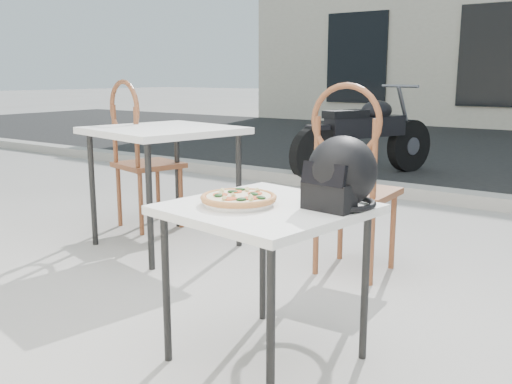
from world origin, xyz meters
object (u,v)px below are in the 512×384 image
Objects in this scene: plate at (239,203)px; pizza at (239,197)px; cafe_table_side at (164,138)px; motorcycle at (366,137)px; cafe_chair_main at (352,171)px; cafe_chair_side at (138,147)px; helmet at (341,176)px; cafe_table_main at (266,220)px.

plate is 0.90× the size of pizza.
cafe_table_side is 3.36m from motorcycle.
pizza is 1.22m from cafe_chair_main.
plate is at bearing 91.78° from cafe_chair_main.
cafe_chair_side is (-1.90, 1.24, -0.04)m from plate.
helmet reaches higher than plate.
helmet is 0.28× the size of cafe_chair_main.
motorcycle reaches higher than helmet.
cafe_table_side reaches higher than pizza.
plate is at bearing -51.17° from motorcycle.
cafe_table_side is at bearing 170.60° from cafe_chair_side.
cafe_table_main is at bearing -49.83° from motorcycle.
cafe_table_side is (-1.41, 1.02, 0.06)m from pizza.
helmet is 0.31× the size of cafe_table_side.
plate is 1.13× the size of helmet.
cafe_table_main is 0.70× the size of cafe_chair_main.
motorcycle is (-0.02, 3.35, -0.29)m from cafe_table_side.
cafe_chair_main is 1.81m from cafe_chair_side.
motorcycle reaches higher than plate.
helmet is 1.11m from cafe_chair_main.
cafe_table_side is (-1.76, 0.82, -0.04)m from helmet.
cafe_chair_main reaches higher than helmet.
cafe_chair_main reaches higher than cafe_table_main.
plate is 1.75m from cafe_table_side.
cafe_chair_main is (-0.44, 1.01, -0.16)m from helmet.
cafe_table_main is 1.17m from cafe_chair_main.
pizza is 0.41m from helmet.
cafe_table_main is at bearing 164.08° from cafe_chair_side.
cafe_chair_side reaches higher than motorcycle.
pizza reaches higher than cafe_table_main.
pizza is 1.26× the size of helmet.
plate is 0.02m from pizza.
cafe_table_side is 0.90× the size of cafe_chair_side.
cafe_table_side is 0.54m from cafe_chair_side.
cafe_chair_main is at bearing 8.05° from cafe_table_side.
pizza is 2.27m from cafe_chair_side.
cafe_table_side is at bearing -68.94° from motorcycle.
cafe_table_side is at bearing 144.08° from pizza.
cafe_chair_main is at bearing -46.27° from motorcycle.
pizza is at bearing -143.07° from helmet.
cafe_table_main is at bearing 32.88° from plate.
helmet is 1.94m from cafe_table_side.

